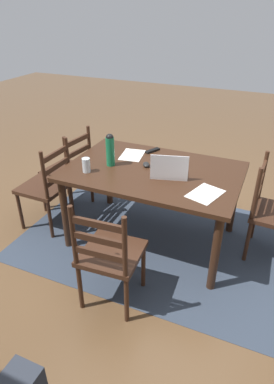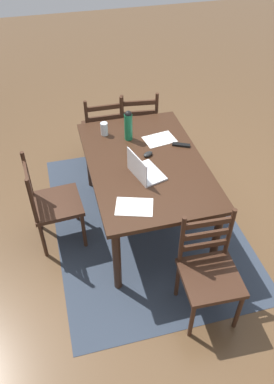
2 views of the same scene
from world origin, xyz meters
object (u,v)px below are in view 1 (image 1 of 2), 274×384
Objects in this scene: chair_left_near at (273,212)px; chair_right_near at (69,170)px; dining_table at (153,178)px; chair_right_far at (47,187)px; chair_far_head at (110,255)px; laptop at (169,171)px; tv_remote at (153,151)px; water_bottle at (110,149)px; drinking_glass at (86,165)px; computer_mouse at (146,164)px.

chair_left_near is 2.15m from chair_right_near.
chair_right_far reaches higher than dining_table.
chair_right_far and chair_far_head have the same top height.
chair_left_near is at bearing -162.24° from laptop.
chair_far_head is 1.33m from tv_remote.
chair_right_far is 3.10× the size of water_bottle.
chair_far_head is at bearing 131.22° from drinking_glass.
tv_remote is (-0.24, -0.46, -0.15)m from water_bottle.
chair_left_near is at bearing -169.01° from chair_right_far.
chair_right_far is 0.66m from drinking_glass.
dining_table is 1.12m from chair_left_near.
chair_left_near reaches higher than computer_mouse.
chair_far_head reaches higher than dining_table.
laptop is (-1.25, -0.13, 0.37)m from chair_right_far.
drinking_glass is 0.55m from computer_mouse.
drinking_glass is (-0.54, 0.48, 0.37)m from chair_right_near.
chair_right_far is at bearing 5.93° from laptop.
chair_right_near is at bearing -21.62° from water_bottle.
chair_right_far is 5.59× the size of tv_remote.
dining_table is 0.24m from laptop.
chair_right_far is 1.00× the size of chair_far_head.
drinking_glass is at bearing 7.01° from computer_mouse.
water_bottle is at bearing -91.53° from tv_remote.
chair_right_near is at bearing -12.61° from laptop.
chair_right_near is at bearing 0.19° from chair_left_near.
chair_right_near is (1.08, -0.20, -0.22)m from dining_table.
drinking_glass is at bearing 138.46° from chair_right_near.
water_bottle is 0.27m from drinking_glass.
chair_right_near is 3.10× the size of water_bottle.
dining_table is 0.14m from computer_mouse.
water_bottle reaches higher than drinking_glass.
chair_far_head is at bearing 45.70° from chair_left_near.
laptop is 2.81× the size of drinking_glass.
tv_remote is at bearing -146.74° from chair_right_far.
chair_left_near and chair_far_head have the same top height.
chair_right_near is at bearing -141.94° from tv_remote.
laptop reaches higher than tv_remote.
laptop is (0.90, 0.29, 0.37)m from chair_left_near.
dining_table is 1.12m from chair_right_far.
computer_mouse reaches higher than tv_remote.
drinking_glass is (-0.54, 0.07, 0.37)m from chair_right_far.
laptop is at bearing 178.73° from water_bottle.
water_bottle is (1.48, 0.28, 0.47)m from chair_left_near.
water_bottle is at bearing 9.25° from dining_table.
chair_left_near is (-1.08, -0.21, -0.22)m from dining_table.
computer_mouse is 0.36m from tv_remote.
chair_left_near is 7.28× the size of drinking_glass.
computer_mouse reaches higher than dining_table.
dining_table is at bearing -152.43° from drinking_glass.
chair_left_near is at bearing 159.39° from computer_mouse.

